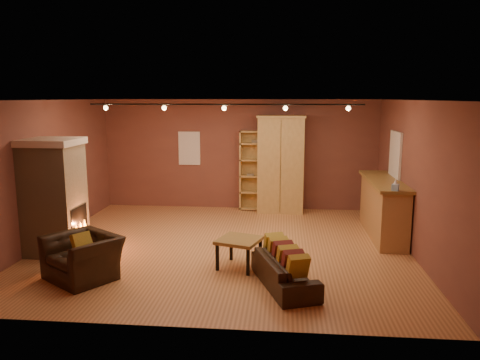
# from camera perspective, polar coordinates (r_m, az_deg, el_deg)

# --- Properties ---
(floor) EXTENTS (7.00, 7.00, 0.00)m
(floor) POSITION_cam_1_polar(r_m,az_deg,el_deg) (9.15, -2.01, -8.10)
(floor) COLOR #B06E3E
(floor) RESTS_ON ground
(ceiling) EXTENTS (7.00, 7.00, 0.00)m
(ceiling) POSITION_cam_1_polar(r_m,az_deg,el_deg) (8.70, -2.13, 9.72)
(ceiling) COLOR brown
(ceiling) RESTS_ON back_wall
(back_wall) EXTENTS (7.00, 0.02, 2.80)m
(back_wall) POSITION_cam_1_polar(r_m,az_deg,el_deg) (12.01, -0.07, 3.12)
(back_wall) COLOR brown
(back_wall) RESTS_ON floor
(left_wall) EXTENTS (0.02, 6.50, 2.80)m
(left_wall) POSITION_cam_1_polar(r_m,az_deg,el_deg) (9.89, -22.61, 0.85)
(left_wall) COLOR brown
(left_wall) RESTS_ON floor
(right_wall) EXTENTS (0.02, 6.50, 2.80)m
(right_wall) POSITION_cam_1_polar(r_m,az_deg,el_deg) (9.06, 20.46, 0.20)
(right_wall) COLOR brown
(right_wall) RESTS_ON floor
(fireplace) EXTENTS (1.01, 0.98, 2.12)m
(fireplace) POSITION_cam_1_polar(r_m,az_deg,el_deg) (9.22, -21.67, -1.87)
(fireplace) COLOR tan
(fireplace) RESTS_ON floor
(back_window) EXTENTS (0.56, 0.04, 0.86)m
(back_window) POSITION_cam_1_polar(r_m,az_deg,el_deg) (12.17, -6.19, 3.86)
(back_window) COLOR white
(back_window) RESTS_ON back_wall
(bookcase) EXTENTS (0.83, 0.32, 2.02)m
(bookcase) POSITION_cam_1_polar(r_m,az_deg,el_deg) (11.92, 1.97, 1.27)
(bookcase) COLOR tan
(bookcase) RESTS_ON floor
(armoire) EXTENTS (1.19, 0.67, 2.42)m
(armoire) POSITION_cam_1_polar(r_m,az_deg,el_deg) (11.68, 4.97, 1.96)
(armoire) COLOR tan
(armoire) RESTS_ON floor
(bar_counter) EXTENTS (0.66, 2.48, 1.19)m
(bar_counter) POSITION_cam_1_polar(r_m,az_deg,el_deg) (10.13, 17.05, -3.22)
(bar_counter) COLOR tan
(bar_counter) RESTS_ON floor
(tissue_box) EXTENTS (0.17, 0.17, 0.23)m
(tissue_box) POSITION_cam_1_polar(r_m,az_deg,el_deg) (8.88, 18.43, -0.66)
(tissue_box) COLOR #8AB7DE
(tissue_box) RESTS_ON bar_counter
(right_window) EXTENTS (0.05, 0.90, 1.00)m
(right_window) POSITION_cam_1_polar(r_m,az_deg,el_deg) (10.36, 18.41, 2.89)
(right_window) COLOR white
(right_window) RESTS_ON right_wall
(loveseat) EXTENTS (0.96, 1.64, 0.70)m
(loveseat) POSITION_cam_1_polar(r_m,az_deg,el_deg) (7.25, 5.45, -10.28)
(loveseat) COLOR black
(loveseat) RESTS_ON floor
(armchair) EXTENTS (1.27, 1.18, 0.93)m
(armchair) POSITION_cam_1_polar(r_m,az_deg,el_deg) (7.88, -18.66, -8.08)
(armchair) COLOR black
(armchair) RESTS_ON floor
(coffee_table) EXTENTS (0.84, 0.84, 0.50)m
(coffee_table) POSITION_cam_1_polar(r_m,az_deg,el_deg) (7.95, -0.10, -7.67)
(coffee_table) COLOR olive
(coffee_table) RESTS_ON floor
(track_rail) EXTENTS (5.20, 0.09, 0.13)m
(track_rail) POSITION_cam_1_polar(r_m,az_deg,el_deg) (8.90, -1.96, 9.01)
(track_rail) COLOR black
(track_rail) RESTS_ON ceiling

